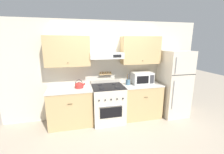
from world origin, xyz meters
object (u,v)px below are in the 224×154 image
object	(u,v)px
refrigerator	(173,83)
stove_range	(108,104)
tea_kettle	(79,85)
utensil_crock	(128,82)
microwave	(142,78)

from	to	relation	value
refrigerator	stove_range	bearing A→B (deg)	179.32
refrigerator	tea_kettle	size ratio (longest dim) A/B	6.99
refrigerator	utensil_crock	distance (m)	1.30
utensil_crock	refrigerator	bearing A→B (deg)	-4.41
microwave	tea_kettle	bearing A→B (deg)	-179.38
stove_range	utensil_crock	bearing A→B (deg)	8.00
microwave	utensil_crock	size ratio (longest dim) A/B	1.84
stove_range	utensil_crock	xyz separation A→B (m)	(0.55, 0.08, 0.52)
tea_kettle	utensil_crock	size ratio (longest dim) A/B	0.89
stove_range	microwave	xyz separation A→B (m)	(0.95, 0.10, 0.60)
refrigerator	utensil_crock	size ratio (longest dim) A/B	6.19
stove_range	tea_kettle	bearing A→B (deg)	173.68
refrigerator	microwave	xyz separation A→B (m)	(-0.89, 0.12, 0.18)
tea_kettle	microwave	xyz separation A→B (m)	(1.65, 0.02, 0.08)
tea_kettle	microwave	size ratio (longest dim) A/B	0.48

